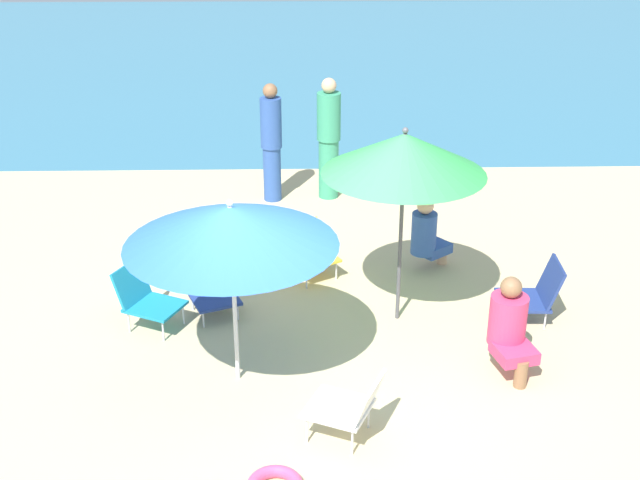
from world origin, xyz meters
name	(u,v)px	position (x,y,z in m)	size (l,w,h in m)	color
ground_plane	(293,385)	(0.00, 0.00, 0.00)	(40.00, 40.00, 0.00)	#CCB789
sea_water	(296,55)	(0.00, 13.75, 0.00)	(40.00, 16.00, 0.01)	teal
umbrella_blue	(231,226)	(-0.51, 0.12, 1.55)	(1.87, 1.87, 1.79)	silver
umbrella_green	(404,154)	(1.09, 1.19, 1.82)	(1.61, 1.61, 2.08)	#4C4C51
beach_chair_a	(535,292)	(2.51, 1.13, 0.32)	(0.62, 0.53, 0.65)	navy
beach_chair_b	(308,249)	(0.16, 2.22, 0.32)	(0.71, 0.74, 0.60)	gold
beach_chair_c	(350,405)	(0.48, -0.78, 0.33)	(0.73, 0.68, 0.60)	white
beach_chair_d	(211,285)	(-0.87, 1.41, 0.30)	(0.66, 0.72, 0.63)	navy
beach_chair_e	(145,297)	(-1.51, 1.09, 0.33)	(0.75, 0.68, 0.65)	teal
person_a	(510,325)	(2.01, 0.21, 0.48)	(0.43, 0.57, 0.95)	#DB3866
person_b	(271,142)	(-0.30, 4.53, 0.84)	(0.29, 0.29, 1.66)	#2D519E
person_c	(329,139)	(0.48, 4.62, 0.86)	(0.33, 0.33, 1.71)	#389970
person_d	(427,234)	(1.54, 2.28, 0.46)	(0.52, 0.48, 0.93)	#2D519E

